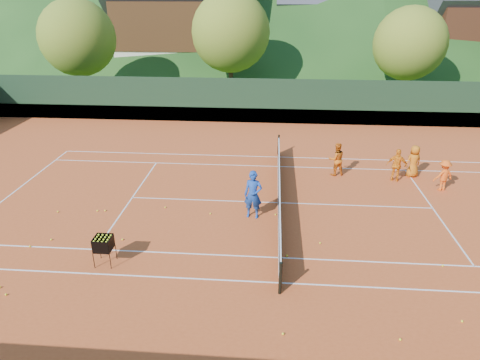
# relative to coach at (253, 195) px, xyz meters

# --- Properties ---
(ground) EXTENTS (400.00, 400.00, 0.00)m
(ground) POSITION_rel_coach_xyz_m (1.04, 1.30, -1.00)
(ground) COLOR #294B17
(ground) RESTS_ON ground
(clay_court) EXTENTS (40.00, 24.00, 0.02)m
(clay_court) POSITION_rel_coach_xyz_m (1.04, 1.30, -0.99)
(clay_court) COLOR #B7481D
(clay_court) RESTS_ON ground
(coach) EXTENTS (0.76, 0.55, 1.96)m
(coach) POSITION_rel_coach_xyz_m (0.00, 0.00, 0.00)
(coach) COLOR #173E97
(coach) RESTS_ON clay_court
(student_a) EXTENTS (0.93, 0.80, 1.64)m
(student_a) POSITION_rel_coach_xyz_m (3.81, 4.57, -0.16)
(student_a) COLOR #CA5D11
(student_a) RESTS_ON clay_court
(student_b) EXTENTS (1.01, 0.65, 1.59)m
(student_b) POSITION_rel_coach_xyz_m (6.56, 4.04, -0.18)
(student_b) COLOR orange
(student_b) RESTS_ON clay_court
(student_c) EXTENTS (0.89, 0.72, 1.58)m
(student_c) POSITION_rel_coach_xyz_m (7.49, 4.65, -0.19)
(student_c) COLOR #CA6811
(student_c) RESTS_ON clay_court
(student_d) EXTENTS (1.05, 0.81, 1.44)m
(student_d) POSITION_rel_coach_xyz_m (8.39, 3.18, -0.26)
(student_d) COLOR #F85C16
(student_d) RESTS_ON clay_court
(tennis_ball_0) EXTENTS (0.07, 0.07, 0.07)m
(tennis_ball_0) POSITION_rel_coach_xyz_m (-7.97, -0.27, -0.94)
(tennis_ball_0) COLOR yellow
(tennis_ball_0) RESTS_ON clay_court
(tennis_ball_1) EXTENTS (0.07, 0.07, 0.07)m
(tennis_ball_1) POSITION_rel_coach_xyz_m (1.08, -0.51, -0.94)
(tennis_ball_1) COLOR yellow
(tennis_ball_1) RESTS_ON clay_court
(tennis_ball_2) EXTENTS (0.07, 0.07, 0.07)m
(tennis_ball_2) POSITION_rel_coach_xyz_m (-1.73, 0.05, -0.94)
(tennis_ball_2) COLOR yellow
(tennis_ball_2) RESTS_ON clay_court
(tennis_ball_3) EXTENTS (0.07, 0.07, 0.07)m
(tennis_ball_3) POSITION_rel_coach_xyz_m (6.40, -2.90, -0.94)
(tennis_ball_3) COLOR yellow
(tennis_ball_3) RESTS_ON clay_court
(tennis_ball_6) EXTENTS (0.07, 0.07, 0.07)m
(tennis_ball_6) POSITION_rel_coach_xyz_m (-7.08, -5.42, -0.94)
(tennis_ball_6) COLOR yellow
(tennis_ball_6) RESTS_ON clay_court
(tennis_ball_7) EXTENTS (0.07, 0.07, 0.07)m
(tennis_ball_7) POSITION_rel_coach_xyz_m (-7.75, -2.84, -0.94)
(tennis_ball_7) COLOR yellow
(tennis_ball_7) RESTS_ON clay_court
(tennis_ball_8) EXTENTS (0.07, 0.07, 0.07)m
(tennis_ball_8) POSITION_rel_coach_xyz_m (1.12, -6.37, -0.94)
(tennis_ball_8) COLOR yellow
(tennis_ball_8) RESTS_ON clay_court
(tennis_ball_9) EXTENTS (0.07, 0.07, 0.07)m
(tennis_ball_9) POSITION_rel_coach_xyz_m (-7.47, -5.09, -0.94)
(tennis_ball_9) COLOR yellow
(tennis_ball_9) RESTS_ON clay_court
(tennis_ball_11) EXTENTS (0.07, 0.07, 0.07)m
(tennis_ball_11) POSITION_rel_coach_xyz_m (6.01, -5.51, -0.94)
(tennis_ball_11) COLOR yellow
(tennis_ball_11) RESTS_ON clay_court
(tennis_ball_14) EXTENTS (0.07, 0.07, 0.07)m
(tennis_ball_14) POSITION_rel_coach_xyz_m (2.50, -1.82, -0.94)
(tennis_ball_14) COLOR yellow
(tennis_ball_14) RESTS_ON clay_court
(tennis_ball_15) EXTENTS (0.07, 0.07, 0.07)m
(tennis_ball_15) POSITION_rel_coach_xyz_m (-3.68, 0.45, -0.94)
(tennis_ball_15) COLOR yellow
(tennis_ball_15) RESTS_ON clay_court
(tennis_ball_18) EXTENTS (0.07, 0.07, 0.07)m
(tennis_ball_18) POSITION_rel_coach_xyz_m (4.15, -6.33, -0.94)
(tennis_ball_18) COLOR yellow
(tennis_ball_18) RESTS_ON clay_court
(tennis_ball_19) EXTENTS (0.07, 0.07, 0.07)m
(tennis_ball_19) POSITION_rel_coach_xyz_m (-4.64, -2.14, -0.94)
(tennis_ball_19) COLOR yellow
(tennis_ball_19) RESTS_ON clay_court
(tennis_ball_20) EXTENTS (0.07, 0.07, 0.07)m
(tennis_ball_20) POSITION_rel_coach_xyz_m (1.30, -2.72, -0.94)
(tennis_ball_20) COLOR yellow
(tennis_ball_20) RESTS_ON clay_court
(tennis_ball_22) EXTENTS (0.07, 0.07, 0.07)m
(tennis_ball_22) POSITION_rel_coach_xyz_m (-6.08, -0.03, -0.94)
(tennis_ball_22) COLOR yellow
(tennis_ball_22) RESTS_ON clay_court
(tennis_ball_25) EXTENTS (0.07, 0.07, 0.07)m
(tennis_ball_25) POSITION_rel_coach_xyz_m (0.91, 0.17, -0.94)
(tennis_ball_25) COLOR yellow
(tennis_ball_25) RESTS_ON clay_court
(tennis_ball_26) EXTENTS (0.07, 0.07, 0.07)m
(tennis_ball_26) POSITION_rel_coach_xyz_m (-6.39, -0.06, -0.94)
(tennis_ball_26) COLOR yellow
(tennis_ball_26) RESTS_ON clay_court
(tennis_ball_28) EXTENTS (0.07, 0.07, 0.07)m
(tennis_ball_28) POSITION_rel_coach_xyz_m (-7.22, -2.35, -0.94)
(tennis_ball_28) COLOR yellow
(tennis_ball_28) RESTS_ON clay_court
(court_lines) EXTENTS (23.83, 11.03, 0.00)m
(court_lines) POSITION_rel_coach_xyz_m (1.04, 1.30, -0.98)
(court_lines) COLOR white
(court_lines) RESTS_ON clay_court
(tennis_net) EXTENTS (0.10, 12.07, 1.10)m
(tennis_net) POSITION_rel_coach_xyz_m (1.04, 1.30, -0.48)
(tennis_net) COLOR black
(tennis_net) RESTS_ON clay_court
(perimeter_fence) EXTENTS (40.40, 24.24, 3.00)m
(perimeter_fence) POSITION_rel_coach_xyz_m (1.04, 1.30, 0.27)
(perimeter_fence) COLOR black
(perimeter_fence) RESTS_ON clay_court
(ball_hopper) EXTENTS (0.57, 0.57, 1.00)m
(ball_hopper) POSITION_rel_coach_xyz_m (-4.71, -3.58, -0.23)
(ball_hopper) COLOR black
(ball_hopper) RESTS_ON clay_court
(chalet_left) EXTENTS (13.80, 9.93, 12.92)m
(chalet_left) POSITION_rel_coach_xyz_m (-8.96, 31.30, 4.65)
(chalet_left) COLOR beige
(chalet_left) RESTS_ON ground
(chalet_mid) EXTENTS (12.65, 8.82, 11.45)m
(chalet_mid) POSITION_rel_coach_xyz_m (7.04, 35.30, 3.99)
(chalet_mid) COLOR beige
(chalet_mid) RESTS_ON ground
(tree_a) EXTENTS (6.00, 6.00, 7.88)m
(tree_a) POSITION_rel_coach_xyz_m (-14.96, 19.30, 3.87)
(tree_a) COLOR #402919
(tree_a) RESTS_ON ground
(tree_b) EXTENTS (6.40, 6.40, 8.40)m
(tree_b) POSITION_rel_coach_xyz_m (-2.96, 21.30, 4.20)
(tree_b) COLOR #3C2518
(tree_b) RESTS_ON ground
(tree_c) EXTENTS (5.60, 5.60, 7.35)m
(tree_c) POSITION_rel_coach_xyz_m (11.04, 20.30, 3.55)
(tree_c) COLOR #41291A
(tree_c) RESTS_ON ground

